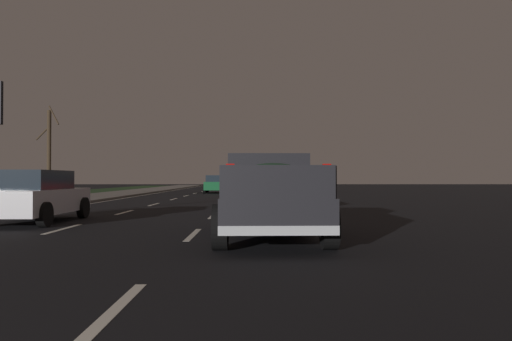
% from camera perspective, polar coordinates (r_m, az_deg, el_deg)
% --- Properties ---
extents(ground, '(144.00, 144.00, 0.00)m').
position_cam_1_polar(ground, '(28.41, -6.77, -3.53)').
color(ground, black).
extents(sidewalk_shoulder, '(108.00, 4.00, 0.12)m').
position_cam_1_polar(sidewalk_shoulder, '(30.15, -21.01, -3.21)').
color(sidewalk_shoulder, slate).
rests_on(sidewalk_shoulder, ground).
extents(lane_markings, '(108.00, 7.04, 0.01)m').
position_cam_1_polar(lane_markings, '(31.69, -11.77, -3.24)').
color(lane_markings, silver).
rests_on(lane_markings, ground).
extents(pickup_truck, '(5.46, 2.36, 1.87)m').
position_cam_1_polar(pickup_truck, '(10.65, 1.58, -2.69)').
color(pickup_truck, '#232328').
rests_on(pickup_truck, ground).
extents(sedan_white, '(4.41, 2.04, 1.54)m').
position_cam_1_polar(sedan_white, '(15.62, -24.79, -2.75)').
color(sedan_white, silver).
rests_on(sedan_white, ground).
extents(sedan_red, '(4.42, 2.05, 1.54)m').
position_cam_1_polar(sedan_red, '(29.69, 0.28, -1.91)').
color(sedan_red, maroon).
rests_on(sedan_red, ground).
extents(sedan_green, '(4.41, 2.04, 1.54)m').
position_cam_1_polar(sedan_green, '(42.07, -4.75, -1.61)').
color(sedan_green, '#14592D').
rests_on(sedan_green, ground).
extents(sedan_blue, '(4.45, 2.10, 1.54)m').
position_cam_1_polar(sedan_blue, '(18.76, 1.11, -2.51)').
color(sedan_blue, navy).
rests_on(sedan_blue, ground).
extents(bare_tree_far, '(1.05, 1.77, 6.28)m').
position_cam_1_polar(bare_tree_far, '(35.77, -23.34, 2.08)').
color(bare_tree_far, '#423323').
rests_on(bare_tree_far, ground).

